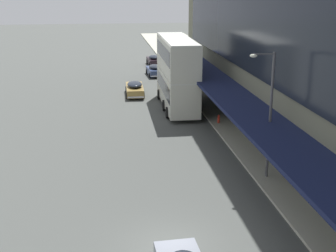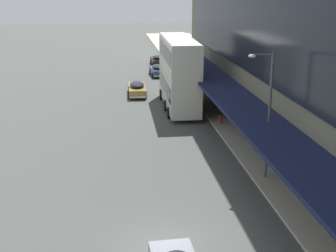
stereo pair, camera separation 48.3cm
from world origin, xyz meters
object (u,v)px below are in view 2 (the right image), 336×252
object	(u,v)px
sedan_second_mid	(158,60)
sedan_lead_mid	(137,88)
pedestrian_at_kerb	(286,161)
transit_bus_kerbside_front	(179,71)
street_lamp	(267,108)
sedan_far_back	(158,70)
fire_hydrant	(220,119)

from	to	relation	value
sedan_second_mid	sedan_lead_mid	size ratio (longest dim) A/B	0.87
sedan_second_mid	pedestrian_at_kerb	distance (m)	41.33
transit_bus_kerbside_front	sedan_lead_mid	xyz separation A→B (m)	(-3.56, 5.72, -2.76)
sedan_lead_mid	street_lamp	world-z (taller)	street_lamp
sedan_far_back	street_lamp	xyz separation A→B (m)	(2.94, -33.22, 3.74)
transit_bus_kerbside_front	pedestrian_at_kerb	world-z (taller)	transit_bus_kerbside_front
sedan_second_mid	street_lamp	world-z (taller)	street_lamp
transit_bus_kerbside_front	sedan_lead_mid	size ratio (longest dim) A/B	2.14
pedestrian_at_kerb	street_lamp	distance (m)	3.55
sedan_second_mid	pedestrian_at_kerb	bearing A→B (deg)	-85.15
sedan_second_mid	sedan_lead_mid	world-z (taller)	sedan_lead_mid
pedestrian_at_kerb	street_lamp	size ratio (longest dim) A/B	0.25
transit_bus_kerbside_front	street_lamp	xyz separation A→B (m)	(2.62, -17.13, 0.96)
sedan_second_mid	sedan_far_back	size ratio (longest dim) A/B	0.98
pedestrian_at_kerb	fire_hydrant	world-z (taller)	pedestrian_at_kerb
sedan_second_mid	sedan_far_back	world-z (taller)	sedan_second_mid
street_lamp	fire_hydrant	xyz separation A→B (m)	(-0.01, 11.33, -3.97)
street_lamp	transit_bus_kerbside_front	bearing A→B (deg)	98.69
transit_bus_kerbside_front	street_lamp	bearing A→B (deg)	-81.31
sedan_far_back	sedan_lead_mid	world-z (taller)	sedan_lead_mid
sedan_second_mid	fire_hydrant	size ratio (longest dim) A/B	6.27
transit_bus_kerbside_front	sedan_second_mid	bearing A→B (deg)	88.90
sedan_lead_mid	fire_hydrant	distance (m)	13.06
fire_hydrant	transit_bus_kerbside_front	bearing A→B (deg)	114.24
sedan_second_mid	fire_hydrant	world-z (taller)	sedan_second_mid
pedestrian_at_kerb	sedan_second_mid	bearing A→B (deg)	94.85
sedan_far_back	pedestrian_at_kerb	bearing A→B (deg)	-82.68
sedan_second_mid	pedestrian_at_kerb	world-z (taller)	pedestrian_at_kerb
sedan_lead_mid	fire_hydrant	world-z (taller)	sedan_lead_mid
transit_bus_kerbside_front	sedan_second_mid	xyz separation A→B (m)	(0.46, 23.96, -2.77)
sedan_far_back	pedestrian_at_kerb	world-z (taller)	pedestrian_at_kerb
transit_bus_kerbside_front	sedan_second_mid	size ratio (longest dim) A/B	2.46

